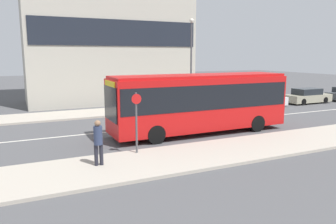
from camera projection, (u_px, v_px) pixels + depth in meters
name	position (u px, v px, depth m)	size (l,w,h in m)	color
ground_plane	(140.00, 129.00, 19.82)	(120.00, 120.00, 0.00)	#4F4F51
sidewalk_near	(190.00, 156.00, 14.23)	(44.00, 3.50, 0.13)	#B2A899
sidewalk_far	(113.00, 112.00, 25.39)	(44.00, 3.50, 0.13)	#B2A899
lane_centerline	(140.00, 129.00, 19.82)	(41.80, 0.16, 0.01)	silver
city_bus	(200.00, 100.00, 18.52)	(10.36, 2.58, 3.34)	red
parked_car_0	(260.00, 100.00, 28.00)	(4.61, 1.77, 1.31)	silver
parked_car_1	(308.00, 96.00, 30.28)	(4.44, 1.71, 1.39)	#A39E84
pedestrian_near_stop	(98.00, 140.00, 12.71)	(0.35, 0.34, 1.81)	#23232D
bus_stop_sign	(136.00, 118.00, 14.28)	(0.44, 0.12, 2.68)	#4C4C51
street_lamp	(191.00, 54.00, 26.71)	(0.36, 0.36, 7.19)	#4C4C51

